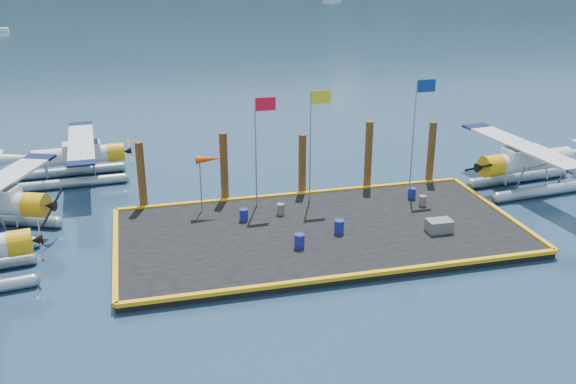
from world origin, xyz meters
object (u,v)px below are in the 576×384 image
object	(u,v)px
seaplane_c	(76,158)
flagpole_yellow	(314,129)
piling_3	(368,157)
seaplane_d	(529,164)
piling_2	(302,166)
drum_5	(281,209)
piling_0	(142,178)
drum_1	(339,227)
windsock	(209,160)
piling_4	(431,155)
drum_4	(412,193)
drum_3	(299,241)
flagpole_red	(259,135)
piling_1	(224,169)
crate	(439,226)
flagpole_blue	(418,119)
drum_2	(422,201)
drum_0	(244,215)

from	to	relation	value
seaplane_c	flagpole_yellow	bearing A→B (deg)	56.42
piling_3	seaplane_d	bearing A→B (deg)	-12.28
piling_2	drum_5	bearing A→B (deg)	-123.32
drum_5	flagpole_yellow	bearing A→B (deg)	33.26
piling_0	piling_2	bearing A→B (deg)	0.00
drum_1	windsock	world-z (taller)	windsock
drum_5	piling_4	world-z (taller)	piling_4
seaplane_c	drum_4	world-z (taller)	seaplane_c
drum_3	windsock	size ratio (longest dim) A/B	0.22
flagpole_red	piling_1	bearing A→B (deg)	136.85
drum_4	piling_1	bearing A→B (deg)	165.58
drum_1	crate	world-z (taller)	drum_1
drum_5	flagpole_blue	bearing A→B (deg)	10.00
drum_3	drum_5	xyz separation A→B (m)	(0.06, 4.10, -0.05)
seaplane_c	drum_4	distance (m)	20.41
seaplane_c	flagpole_red	world-z (taller)	flagpole_red
drum_4	flagpole_blue	world-z (taller)	flagpole_blue
flagpole_yellow	flagpole_red	bearing A→B (deg)	180.00
flagpole_yellow	piling_4	world-z (taller)	flagpole_yellow
seaplane_c	drum_5	bearing A→B (deg)	46.77
piling_1	windsock	bearing A→B (deg)	-122.66
drum_2	crate	world-z (taller)	crate
seaplane_c	crate	bearing A→B (deg)	50.74
drum_2	drum_3	distance (m)	8.59
seaplane_c	piling_0	world-z (taller)	piling_0
crate	piling_4	size ratio (longest dim) A/B	0.31
crate	drum_4	bearing A→B (deg)	83.26
seaplane_c	drum_4	size ratio (longest dim) A/B	15.54
windsock	piling_3	distance (m)	9.72
crate	piling_4	distance (m)	7.72
drum_5	piling_4	size ratio (longest dim) A/B	0.15
drum_3	piling_2	bearing A→B (deg)	73.94
piling_3	drum_2	bearing A→B (deg)	-63.92
drum_2	flagpole_blue	size ratio (longest dim) A/B	0.09
seaplane_c	windsock	bearing A→B (deg)	40.43
seaplane_d	piling_2	world-z (taller)	piling_2
drum_2	flagpole_blue	xyz separation A→B (m)	(0.37, 2.12, 4.00)
windsock	flagpole_blue	bearing A→B (deg)	-0.00
seaplane_d	drum_5	size ratio (longest dim) A/B	18.06
drum_0	drum_4	bearing A→B (deg)	4.41
seaplane_c	drum_1	xyz separation A→B (m)	(13.05, -12.08, -0.74)
flagpole_red	piling_0	distance (m)	6.84
drum_2	piling_3	size ratio (longest dim) A/B	0.13
drum_3	piling_1	distance (m)	7.67
drum_4	drum_3	bearing A→B (deg)	-149.71
piling_1	flagpole_red	bearing A→B (deg)	-43.15
drum_5	crate	distance (m)	8.22
drum_5	piling_2	bearing A→B (deg)	56.68
flagpole_blue	piling_1	distance (m)	11.12
crate	piling_1	bearing A→B (deg)	143.83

